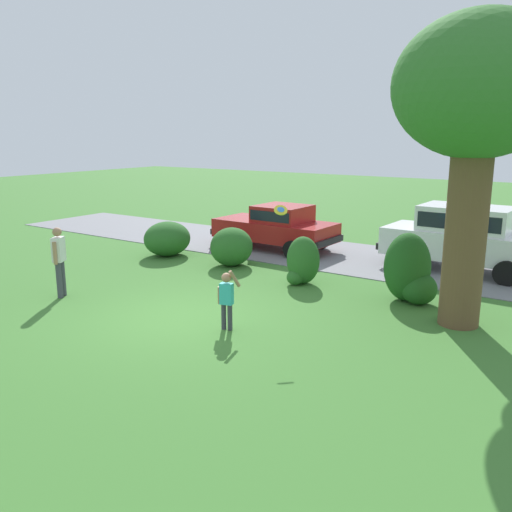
{
  "coord_description": "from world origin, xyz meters",
  "views": [
    {
      "loc": [
        7.66,
        -8.38,
        3.96
      ],
      "look_at": [
        0.63,
        1.97,
        1.1
      ],
      "focal_mm": 37.76,
      "sensor_mm": 36.0,
      "label": 1
    }
  ],
  "objects_px": {
    "parked_suv": "(465,235)",
    "parked_sedan": "(277,225)",
    "oak_tree_large": "(480,101)",
    "child_thrower": "(227,296)",
    "frisbee": "(281,210)",
    "adult_onlooker": "(59,258)"
  },
  "relations": [
    {
      "from": "parked_suv",
      "to": "parked_sedan",
      "type": "bearing_deg",
      "value": -175.32
    },
    {
      "from": "oak_tree_large",
      "to": "parked_sedan",
      "type": "height_order",
      "value": "oak_tree_large"
    },
    {
      "from": "child_thrower",
      "to": "parked_sedan",
      "type": "bearing_deg",
      "value": 114.54
    },
    {
      "from": "frisbee",
      "to": "adult_onlooker",
      "type": "relative_size",
      "value": 0.18
    },
    {
      "from": "parked_sedan",
      "to": "parked_suv",
      "type": "distance_m",
      "value": 6.13
    },
    {
      "from": "child_thrower",
      "to": "adult_onlooker",
      "type": "height_order",
      "value": "adult_onlooker"
    },
    {
      "from": "child_thrower",
      "to": "adult_onlooker",
      "type": "xyz_separation_m",
      "value": [
        -4.78,
        -0.47,
        0.27
      ]
    },
    {
      "from": "parked_suv",
      "to": "adult_onlooker",
      "type": "bearing_deg",
      "value": -132.68
    },
    {
      "from": "parked_sedan",
      "to": "parked_suv",
      "type": "relative_size",
      "value": 0.93
    },
    {
      "from": "oak_tree_large",
      "to": "parked_sedan",
      "type": "xyz_separation_m",
      "value": [
        -7.2,
        4.11,
        -3.73
      ]
    },
    {
      "from": "oak_tree_large",
      "to": "frisbee",
      "type": "bearing_deg",
      "value": -148.83
    },
    {
      "from": "parked_sedan",
      "to": "parked_suv",
      "type": "xyz_separation_m",
      "value": [
        6.1,
        0.5,
        0.23
      ]
    },
    {
      "from": "adult_onlooker",
      "to": "oak_tree_large",
      "type": "bearing_deg",
      "value": 22.58
    },
    {
      "from": "oak_tree_large",
      "to": "parked_suv",
      "type": "xyz_separation_m",
      "value": [
        -1.1,
        4.61,
        -3.5
      ]
    },
    {
      "from": "parked_sedan",
      "to": "frisbee",
      "type": "relative_size",
      "value": 14.15
    },
    {
      "from": "oak_tree_large",
      "to": "parked_suv",
      "type": "height_order",
      "value": "oak_tree_large"
    },
    {
      "from": "frisbee",
      "to": "adult_onlooker",
      "type": "xyz_separation_m",
      "value": [
        -5.36,
        -1.6,
        -1.42
      ]
    },
    {
      "from": "parked_suv",
      "to": "child_thrower",
      "type": "xyz_separation_m",
      "value": [
        -2.79,
        -7.75,
        -0.36
      ]
    },
    {
      "from": "parked_suv",
      "to": "frisbee",
      "type": "xyz_separation_m",
      "value": [
        -2.22,
        -6.61,
        1.32
      ]
    },
    {
      "from": "child_thrower",
      "to": "adult_onlooker",
      "type": "bearing_deg",
      "value": -174.41
    },
    {
      "from": "oak_tree_large",
      "to": "adult_onlooker",
      "type": "distance_m",
      "value": 10.06
    },
    {
      "from": "frisbee",
      "to": "child_thrower",
      "type": "bearing_deg",
      "value": -116.99
    }
  ]
}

